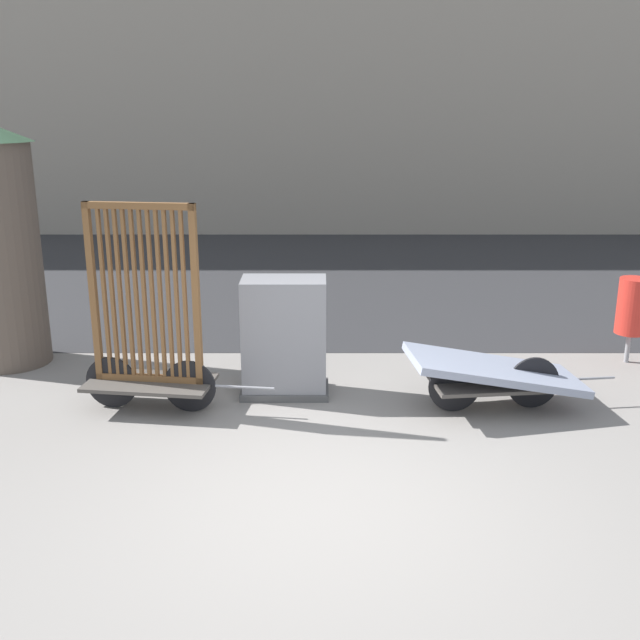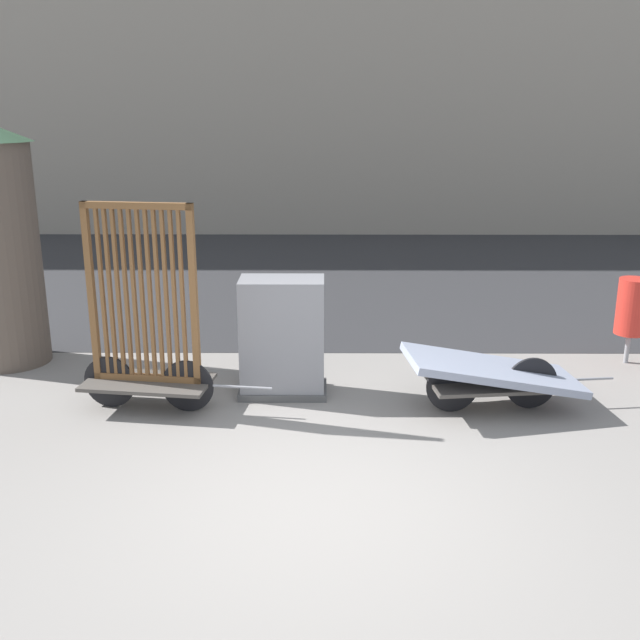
{
  "view_description": "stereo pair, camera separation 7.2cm",
  "coord_description": "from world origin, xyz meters",
  "px_view_note": "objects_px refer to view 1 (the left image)",
  "views": [
    {
      "loc": [
        -0.02,
        -5.58,
        3.27
      ],
      "look_at": [
        0.0,
        2.07,
        1.02
      ],
      "focal_mm": 42.0,
      "sensor_mm": 36.0,
      "label": 1
    },
    {
      "loc": [
        0.05,
        -5.58,
        3.27
      ],
      "look_at": [
        0.0,
        2.07,
        1.02
      ],
      "focal_mm": 42.0,
      "sensor_mm": 36.0,
      "label": 2
    }
  ],
  "objects_px": {
    "bike_cart_with_mattress": "(493,374)",
    "trash_bin": "(630,306)",
    "utility_cabinet": "(282,341)",
    "bike_cart_with_bedframe": "(145,338)"
  },
  "relations": [
    {
      "from": "trash_bin",
      "to": "bike_cart_with_mattress",
      "type": "bearing_deg",
      "value": -143.35
    },
    {
      "from": "utility_cabinet",
      "to": "bike_cart_with_mattress",
      "type": "bearing_deg",
      "value": -11.42
    },
    {
      "from": "bike_cart_with_mattress",
      "to": "trash_bin",
      "type": "height_order",
      "value": "trash_bin"
    },
    {
      "from": "trash_bin",
      "to": "utility_cabinet",
      "type": "bearing_deg",
      "value": -166.21
    },
    {
      "from": "bike_cart_with_mattress",
      "to": "trash_bin",
      "type": "bearing_deg",
      "value": 30.06
    },
    {
      "from": "bike_cart_with_mattress",
      "to": "utility_cabinet",
      "type": "bearing_deg",
      "value": 161.99
    },
    {
      "from": "bike_cart_with_mattress",
      "to": "trash_bin",
      "type": "relative_size",
      "value": 2.12
    },
    {
      "from": "utility_cabinet",
      "to": "trash_bin",
      "type": "height_order",
      "value": "utility_cabinet"
    },
    {
      "from": "bike_cart_with_bedframe",
      "to": "trash_bin",
      "type": "bearing_deg",
      "value": 22.52
    },
    {
      "from": "bike_cart_with_bedframe",
      "to": "bike_cart_with_mattress",
      "type": "relative_size",
      "value": 0.96
    }
  ]
}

